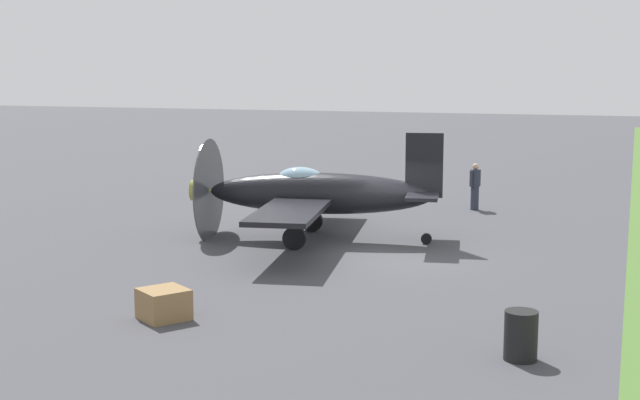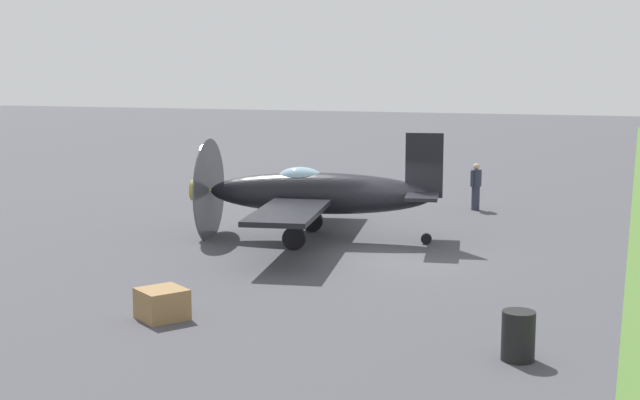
{
  "view_description": "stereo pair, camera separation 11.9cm",
  "coord_description": "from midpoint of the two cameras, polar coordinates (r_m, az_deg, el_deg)",
  "views": [
    {
      "loc": [
        -23.39,
        -6.03,
        5.16
      ],
      "look_at": [
        1.18,
        2.82,
        1.25
      ],
      "focal_mm": 49.16,
      "sensor_mm": 36.0,
      "label": 1
    },
    {
      "loc": [
        -23.35,
        -6.14,
        5.16
      ],
      "look_at": [
        1.18,
        2.82,
        1.25
      ],
      "focal_mm": 49.16,
      "sensor_mm": 36.0,
      "label": 2
    }
  ],
  "objects": [
    {
      "name": "airplane_lead",
      "position": [
        26.41,
        -0.46,
        0.44
      ],
      "size": [
        9.79,
        7.8,
        3.46
      ],
      "rotation": [
        0.0,
        0.0,
        0.18
      ],
      "color": "black",
      "rests_on": "ground"
    },
    {
      "name": "ground_crew_chief",
      "position": [
        32.8,
        9.96,
        0.94
      ],
      "size": [
        0.58,
        0.38,
        1.73
      ],
      "rotation": [
        0.0,
        0.0,
        5.85
      ],
      "color": "#2D3342",
      "rests_on": "ground"
    },
    {
      "name": "fuel_drum",
      "position": [
        16.2,
        12.74,
        -8.6
      ],
      "size": [
        0.6,
        0.6,
        0.9
      ],
      "primitive_type": "cylinder",
      "color": "black",
      "rests_on": "ground"
    },
    {
      "name": "supply_crate",
      "position": [
        18.64,
        -10.32,
        -6.68
      ],
      "size": [
        1.25,
        1.25,
        0.64
      ],
      "primitive_type": "cube",
      "rotation": [
        0.0,
        0.0,
        0.99
      ],
      "color": "olive",
      "rests_on": "ground"
    },
    {
      "name": "ground_plane",
      "position": [
        24.69,
        5.11,
        -3.58
      ],
      "size": [
        160.0,
        160.0,
        0.0
      ],
      "primitive_type": "plane",
      "color": "#424247"
    }
  ]
}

